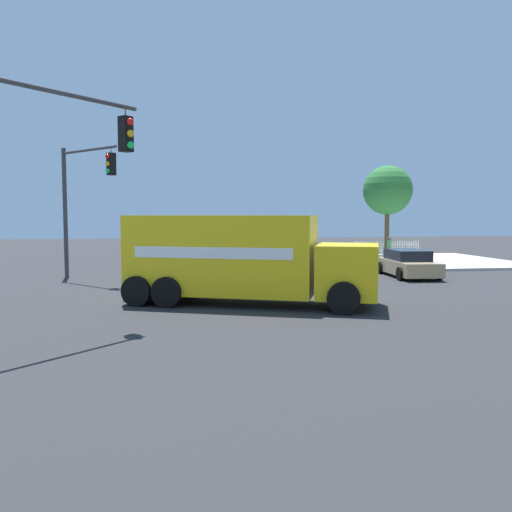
# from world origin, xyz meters

# --- Properties ---
(ground_plane) EXTENTS (100.00, 100.00, 0.00)m
(ground_plane) POSITION_xyz_m (0.00, 0.00, 0.00)
(ground_plane) COLOR #2B2B2D
(sidewalk_corner_near) EXTENTS (10.83, 10.83, 0.14)m
(sidewalk_corner_near) POSITION_xyz_m (-12.44, -12.44, 0.07)
(sidewalk_corner_near) COLOR beige
(sidewalk_corner_near) RESTS_ON ground
(delivery_truck) EXTENTS (8.60, 5.43, 2.98)m
(delivery_truck) POSITION_xyz_m (0.80, 1.45, 1.55)
(delivery_truck) COLOR yellow
(delivery_truck) RESTS_ON ground
(traffic_light_primary) EXTENTS (3.56, 3.70, 6.02)m
(traffic_light_primary) POSITION_xyz_m (6.35, 6.26, 4.14)
(traffic_light_primary) COLOR #38383D
(traffic_light_primary) RESTS_ON sidewalk_corner_far
(traffic_light_secondary) EXTENTS (2.86, 3.17, 6.15)m
(traffic_light_secondary) POSITION_xyz_m (7.29, -6.37, 4.03)
(traffic_light_secondary) COLOR #38383D
(traffic_light_secondary) RESTS_ON ground
(sedan_tan) EXTENTS (2.27, 4.41, 1.31)m
(sedan_tan) POSITION_xyz_m (-8.20, -5.05, 0.63)
(sedan_tan) COLOR tan
(sedan_tan) RESTS_ON ground
(pedestrian_near_corner) EXTENTS (0.37, 0.46, 1.59)m
(pedestrian_near_corner) POSITION_xyz_m (-9.62, -10.67, 1.04)
(pedestrian_near_corner) COLOR black
(pedestrian_near_corner) RESTS_ON sidewalk_corner_near
(picket_fence_run) EXTENTS (4.96, 0.05, 0.95)m
(picket_fence_run) POSITION_xyz_m (-12.44, -17.60, 0.62)
(picket_fence_run) COLOR silver
(picket_fence_run) RESTS_ON sidewalk_corner_near
(shade_tree_near) EXTENTS (3.47, 3.47, 6.35)m
(shade_tree_near) POSITION_xyz_m (-12.02, -16.72, 4.73)
(shade_tree_near) COLOR brown
(shade_tree_near) RESTS_ON sidewalk_corner_near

